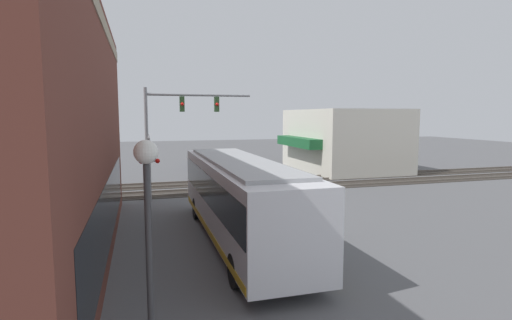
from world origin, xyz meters
The scene contains 11 objects.
ground_plane centered at (0.00, 0.00, 0.00)m, with size 120.00×120.00×0.00m, color #565659.
shop_building centered at (13.43, -11.29, 2.72)m, with size 10.84×8.87×5.44m.
city_bus centered at (-4.30, 2.80, 1.78)m, with size 12.00×2.59×3.22m.
traffic_signal_gantry centered at (4.96, 4.33, 4.69)m, with size 0.42×6.34×6.52m.
crossing_signal centered at (4.38, 5.95, 2.30)m, with size 1.41×1.18×3.81m.
streetlamp centered at (-11.73, 6.35, 2.67)m, with size 0.44×0.44×4.46m.
rail_track_near centered at (6.00, 0.00, 0.03)m, with size 2.60×60.00×0.15m.
rail_track_far centered at (9.20, 0.00, 0.03)m, with size 2.60×60.00×0.15m.
parked_car_black centered at (11.23, 0.20, 0.65)m, with size 4.32×1.82×1.39m.
parked_car_blue centered at (18.50, 0.20, 0.64)m, with size 4.37×1.82×1.36m.
pedestrian_near_bus centered at (-1.81, 0.65, 0.82)m, with size 0.34×0.34×1.62m.
Camera 1 is at (-19.15, 6.46, 4.89)m, focal length 28.00 mm.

